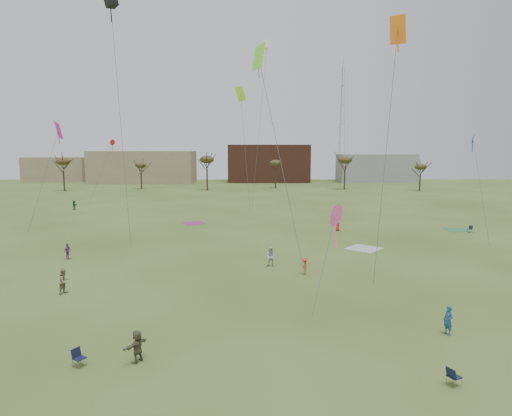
{
  "coord_description": "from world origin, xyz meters",
  "views": [
    {
      "loc": [
        -0.3,
        -24.07,
        10.32
      ],
      "look_at": [
        0.0,
        12.0,
        5.5
      ],
      "focal_mm": 30.48,
      "sensor_mm": 36.0,
      "label": 1
    }
  ],
  "objects_px": {
    "camp_chair_center": "(454,380)",
    "radio_tower": "(342,124)",
    "camp_chair_left": "(79,361)",
    "camp_chair_right": "(470,230)",
    "flyer_near_right": "(448,320)"
  },
  "relations": [
    {
      "from": "camp_chair_center",
      "to": "radio_tower",
      "type": "relative_size",
      "value": 0.02
    },
    {
      "from": "camp_chair_left",
      "to": "camp_chair_center",
      "type": "xyz_separation_m",
      "value": [
        17.2,
        -1.86,
        0.0
      ]
    },
    {
      "from": "camp_chair_right",
      "to": "radio_tower",
      "type": "distance_m",
      "value": 97.27
    },
    {
      "from": "flyer_near_right",
      "to": "camp_chair_right",
      "type": "xyz_separation_m",
      "value": [
        16.46,
        30.48,
        -0.57
      ]
    },
    {
      "from": "flyer_near_right",
      "to": "camp_chair_center",
      "type": "bearing_deg",
      "value": -43.4
    },
    {
      "from": "radio_tower",
      "to": "flyer_near_right",
      "type": "bearing_deg",
      "value": -98.72
    },
    {
      "from": "camp_chair_left",
      "to": "radio_tower",
      "type": "height_order",
      "value": "radio_tower"
    },
    {
      "from": "camp_chair_right",
      "to": "radio_tower",
      "type": "height_order",
      "value": "radio_tower"
    },
    {
      "from": "flyer_near_right",
      "to": "camp_chair_right",
      "type": "relative_size",
      "value": 1.91
    },
    {
      "from": "flyer_near_right",
      "to": "radio_tower",
      "type": "height_order",
      "value": "radio_tower"
    },
    {
      "from": "flyer_near_right",
      "to": "radio_tower",
      "type": "relative_size",
      "value": 0.04
    },
    {
      "from": "camp_chair_left",
      "to": "radio_tower",
      "type": "bearing_deg",
      "value": 15.03
    },
    {
      "from": "camp_chair_right",
      "to": "flyer_near_right",
      "type": "bearing_deg",
      "value": -63.02
    },
    {
      "from": "camp_chair_left",
      "to": "radio_tower",
      "type": "xyz_separation_m",
      "value": [
        38.63,
        129.32,
        18.95
      ]
    },
    {
      "from": "camp_chair_center",
      "to": "radio_tower",
      "type": "distance_m",
      "value": 134.26
    }
  ]
}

